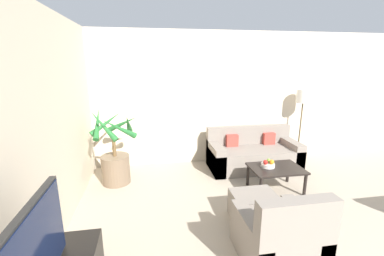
# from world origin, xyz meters

# --- Properties ---
(wall_back) EXTENTS (8.25, 0.06, 2.70)m
(wall_back) POSITION_xyz_m (0.00, 5.80, 1.35)
(wall_back) COLOR beige
(wall_back) RESTS_ON ground_plane
(wall_left) EXTENTS (0.06, 7.37, 2.70)m
(wall_left) POSITION_xyz_m (-3.35, 2.89, 1.35)
(wall_left) COLOR beige
(wall_left) RESTS_ON ground_plane
(television) EXTENTS (0.18, 0.98, 0.66)m
(television) POSITION_xyz_m (-2.99, 2.18, 0.88)
(television) COLOR black
(television) RESTS_ON tv_console
(potted_palm) EXTENTS (0.87, 0.88, 1.36)m
(potted_palm) POSITION_xyz_m (-2.83, 5.01, 0.45)
(potted_palm) COLOR brown
(potted_palm) RESTS_ON ground_plane
(sofa_loveseat) EXTENTS (1.77, 0.81, 0.80)m
(sofa_loveseat) POSITION_xyz_m (-0.18, 5.24, 0.28)
(sofa_loveseat) COLOR gray
(sofa_loveseat) RESTS_ON ground_plane
(floor_lamp) EXTENTS (0.29, 0.29, 1.54)m
(floor_lamp) POSITION_xyz_m (0.97, 5.48, 1.29)
(floor_lamp) COLOR brown
(floor_lamp) RESTS_ON ground_plane
(coffee_table) EXTENTS (0.84, 0.60, 0.41)m
(coffee_table) POSITION_xyz_m (-0.20, 4.26, 0.35)
(coffee_table) COLOR black
(coffee_table) RESTS_ON ground_plane
(fruit_bowl) EXTENTS (0.22, 0.22, 0.06)m
(fruit_bowl) POSITION_xyz_m (-0.32, 4.31, 0.43)
(fruit_bowl) COLOR beige
(fruit_bowl) RESTS_ON coffee_table
(apple_red) EXTENTS (0.08, 0.08, 0.08)m
(apple_red) POSITION_xyz_m (-0.38, 4.29, 0.50)
(apple_red) COLOR red
(apple_red) RESTS_ON fruit_bowl
(apple_green) EXTENTS (0.07, 0.07, 0.07)m
(apple_green) POSITION_xyz_m (-0.28, 4.36, 0.50)
(apple_green) COLOR olive
(apple_green) RESTS_ON fruit_bowl
(orange_fruit) EXTENTS (0.08, 0.08, 0.08)m
(orange_fruit) POSITION_xyz_m (-0.27, 4.28, 0.50)
(orange_fruit) COLOR orange
(orange_fruit) RESTS_ON fruit_bowl
(armchair) EXTENTS (0.79, 0.79, 0.88)m
(armchair) POSITION_xyz_m (-0.92, 2.79, 0.28)
(armchair) COLOR gray
(armchair) RESTS_ON ground_plane
(ottoman) EXTENTS (0.59, 0.47, 0.37)m
(ottoman) POSITION_xyz_m (-0.87, 3.56, 0.19)
(ottoman) COLOR gray
(ottoman) RESTS_ON ground_plane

